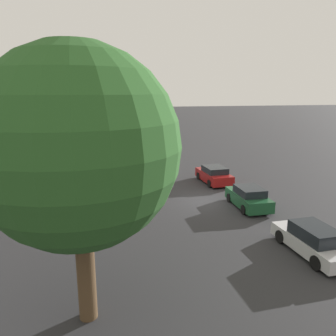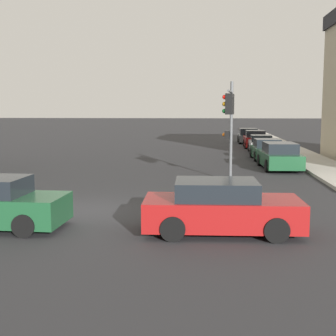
# 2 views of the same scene
# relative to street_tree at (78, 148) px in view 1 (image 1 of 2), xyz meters

# --- Properties ---
(ground_plane) EXTENTS (300.00, 300.00, 0.00)m
(ground_plane) POSITION_rel_street_tree_xyz_m (11.09, -8.45, -6.14)
(ground_plane) COLOR #28282B
(rowhouse_backdrop) EXTENTS (8.16, 11.56, 10.27)m
(rowhouse_backdrop) POSITION_rel_street_tree_xyz_m (27.14, 6.42, -1.05)
(rowhouse_backdrop) COLOR beige
(rowhouse_backdrop) RESTS_ON ground_plane
(street_tree) EXTENTS (6.57, 6.57, 9.45)m
(street_tree) POSITION_rel_street_tree_xyz_m (0.00, 0.00, 0.00)
(street_tree) COLOR #4C3823
(street_tree) RESTS_ON ground_plane
(traffic_signal) EXTENTS (0.59, 2.34, 4.66)m
(traffic_signal) POSITION_rel_street_tree_xyz_m (16.23, -2.33, -2.86)
(traffic_signal) COLOR #515456
(traffic_signal) RESTS_ON ground_plane
(crossing_car_0) EXTENTS (4.14, 2.06, 1.48)m
(crossing_car_0) POSITION_rel_street_tree_xyz_m (9.12, -10.89, -5.44)
(crossing_car_0) COLOR #194728
(crossing_car_0) RESTS_ON ground_plane
(crossing_car_1) EXTENTS (4.35, 2.15, 1.47)m
(crossing_car_1) POSITION_rel_street_tree_xyz_m (15.64, -10.88, -5.44)
(crossing_car_1) COLOR maroon
(crossing_car_1) RESTS_ON ground_plane
(crossing_car_2) EXTENTS (4.60, 1.89, 1.50)m
(crossing_car_2) POSITION_rel_street_tree_xyz_m (2.20, -10.81, -5.43)
(crossing_car_2) COLOR #B7B7BC
(crossing_car_2) RESTS_ON ground_plane
(parked_car_0) EXTENTS (2.12, 4.63, 1.51)m
(parked_car_0) POSITION_rel_street_tree_xyz_m (19.36, 3.17, -5.42)
(parked_car_0) COLOR #194728
(parked_car_0) RESTS_ON ground_plane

